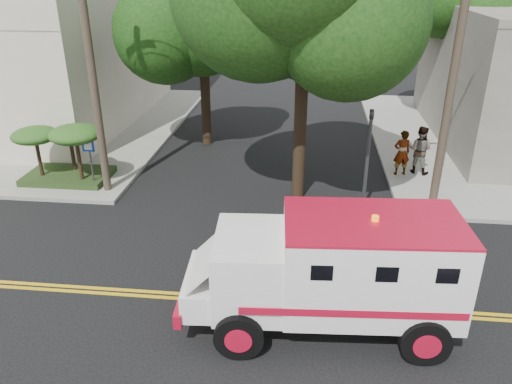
# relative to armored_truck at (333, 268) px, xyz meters

# --- Properties ---
(ground) EXTENTS (100.00, 100.00, 0.00)m
(ground) POSITION_rel_armored_truck_xyz_m (-2.49, 0.72, -1.62)
(ground) COLOR black
(ground) RESTS_ON ground
(sidewalk_nw) EXTENTS (17.00, 17.00, 0.15)m
(sidewalk_nw) POSITION_rel_armored_truck_xyz_m (-15.99, 14.22, -1.54)
(sidewalk_nw) COLOR gray
(sidewalk_nw) RESTS_ON ground
(utility_pole_left) EXTENTS (0.28, 0.28, 9.00)m
(utility_pole_left) POSITION_rel_armored_truck_xyz_m (-8.09, 6.72, 2.88)
(utility_pole_left) COLOR #382D23
(utility_pole_left) RESTS_ON ground
(utility_pole_right) EXTENTS (0.28, 0.28, 9.00)m
(utility_pole_right) POSITION_rel_armored_truck_xyz_m (3.81, 6.92, 2.88)
(utility_pole_right) COLOR #382D23
(utility_pole_right) RESTS_ON ground
(tree_left) EXTENTS (4.48, 4.20, 7.70)m
(tree_left) POSITION_rel_armored_truck_xyz_m (-5.16, 12.50, 4.11)
(tree_left) COLOR black
(tree_left) RESTS_ON ground
(tree_right) EXTENTS (4.80, 4.50, 8.20)m
(tree_right) POSITION_rel_armored_truck_xyz_m (6.36, 16.49, 4.48)
(tree_right) COLOR black
(tree_right) RESTS_ON ground
(traffic_signal) EXTENTS (0.15, 0.18, 3.60)m
(traffic_signal) POSITION_rel_armored_truck_xyz_m (1.31, 6.32, 0.61)
(traffic_signal) COLOR #3F3F42
(traffic_signal) RESTS_ON ground
(accessibility_sign) EXTENTS (0.45, 0.10, 2.02)m
(accessibility_sign) POSITION_rel_armored_truck_xyz_m (-8.69, 6.89, -0.25)
(accessibility_sign) COLOR #3F3F42
(accessibility_sign) RESTS_ON ground
(palm_planter) EXTENTS (3.52, 2.63, 2.36)m
(palm_planter) POSITION_rel_armored_truck_xyz_m (-9.92, 7.34, 0.03)
(palm_planter) COLOR #1E3314
(palm_planter) RESTS_ON sidewalk_nw
(armored_truck) EXTENTS (6.38, 2.87, 2.84)m
(armored_truck) POSITION_rel_armored_truck_xyz_m (0.00, 0.00, 0.00)
(armored_truck) COLOR white
(armored_truck) RESTS_ON ground
(pedestrian_a) EXTENTS (0.74, 0.57, 1.83)m
(pedestrian_a) POSITION_rel_armored_truck_xyz_m (3.01, 9.39, -0.55)
(pedestrian_a) COLOR gray
(pedestrian_a) RESTS_ON sidewalk_ne
(pedestrian_b) EXTENTS (1.16, 1.06, 1.94)m
(pedestrian_b) POSITION_rel_armored_truck_xyz_m (3.75, 9.68, -0.50)
(pedestrian_b) COLOR gray
(pedestrian_b) RESTS_ON sidewalk_ne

